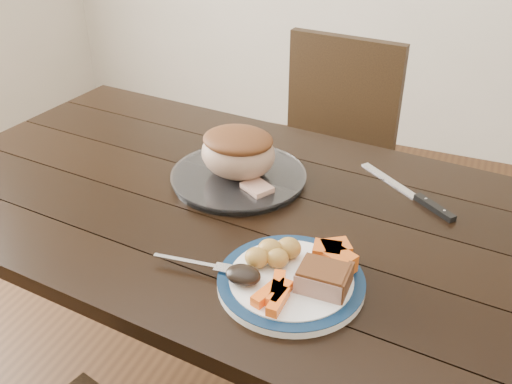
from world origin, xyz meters
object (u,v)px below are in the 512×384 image
at_px(serving_platter, 239,178).
at_px(pork_slice, 323,279).
at_px(dinner_plate, 291,282).
at_px(fork, 201,264).
at_px(roast_joint, 238,154).
at_px(dining_table, 230,230).
at_px(carving_knife, 422,200).
at_px(chair_far, 328,155).

xyz_separation_m(serving_platter, pork_slice, (0.33, -0.34, 0.03)).
distance_m(dinner_plate, fork, 0.18).
bearing_deg(dinner_plate, roast_joint, 128.50).
height_order(serving_platter, fork, fork).
height_order(fork, roast_joint, roast_joint).
xyz_separation_m(dinner_plate, pork_slice, (0.06, -0.01, 0.03)).
distance_m(dining_table, serving_platter, 0.14).
xyz_separation_m(dining_table, dinner_plate, (0.25, -0.24, 0.10)).
relative_size(serving_platter, roast_joint, 1.78).
bearing_deg(roast_joint, dinner_plate, -51.50).
height_order(dining_table, carving_knife, carving_knife).
height_order(dining_table, fork, fork).
distance_m(dining_table, dinner_plate, 0.36).
height_order(pork_slice, carving_knife, pork_slice).
xyz_separation_m(serving_platter, fork, (0.08, -0.36, 0.01)).
bearing_deg(dinner_plate, chair_far, 101.84).
distance_m(serving_platter, pork_slice, 0.47).
bearing_deg(chair_far, fork, 97.09).
bearing_deg(dinner_plate, carving_knife, 65.26).
distance_m(chair_far, carving_knife, 0.73).
xyz_separation_m(chair_far, pork_slice, (0.27, -0.98, 0.27)).
relative_size(chair_far, carving_knife, 3.49).
bearing_deg(pork_slice, fork, -173.47).
distance_m(dining_table, roast_joint, 0.19).
distance_m(dinner_plate, roast_joint, 0.43).
xyz_separation_m(chair_far, carving_knife, (0.39, -0.57, 0.23)).
distance_m(dinner_plate, carving_knife, 0.45).
xyz_separation_m(dinner_plate, serving_platter, (-0.26, 0.33, 0.00)).
bearing_deg(pork_slice, roast_joint, 134.25).
distance_m(pork_slice, roast_joint, 0.47).
height_order(serving_platter, carving_knife, serving_platter).
bearing_deg(serving_platter, roast_joint, 90.00).
height_order(pork_slice, roast_joint, roast_joint).
height_order(pork_slice, fork, pork_slice).
distance_m(chair_far, roast_joint, 0.72).
height_order(dining_table, serving_platter, serving_platter).
bearing_deg(chair_far, pork_slice, 111.00).
bearing_deg(dining_table, fork, -76.11).
bearing_deg(dining_table, carving_knife, 21.17).
xyz_separation_m(chair_far, fork, (0.02, -1.01, 0.25)).
xyz_separation_m(chair_far, dinner_plate, (0.21, -0.98, 0.23)).
xyz_separation_m(serving_platter, carving_knife, (0.45, 0.08, -0.00)).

